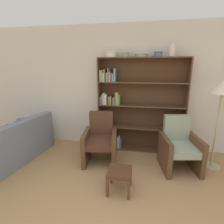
% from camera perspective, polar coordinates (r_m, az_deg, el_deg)
% --- Properties ---
extents(wall_back, '(12.00, 0.06, 2.75)m').
position_cam_1_polar(wall_back, '(4.00, 6.98, 7.54)').
color(wall_back, silver).
rests_on(wall_back, ground).
extents(bookshelf, '(1.87, 0.30, 2.05)m').
position_cam_1_polar(bookshelf, '(3.89, 7.00, 1.57)').
color(bookshelf, brown).
rests_on(bookshelf, ground).
extents(bowl_sage, '(0.25, 0.25, 0.12)m').
position_cam_1_polar(bowl_sage, '(3.85, -0.31, 18.40)').
color(bowl_sage, silver).
rests_on(bowl_sage, bookshelf).
extents(bowl_brass, '(0.17, 0.17, 0.09)m').
position_cam_1_polar(bowl_brass, '(3.80, 4.41, 18.22)').
color(bowl_brass, gray).
rests_on(bowl_brass, bookshelf).
extents(bowl_stoneware, '(0.28, 0.28, 0.07)m').
position_cam_1_polar(bowl_stoneware, '(3.78, 9.45, 17.86)').
color(bowl_stoneware, gray).
rests_on(bowl_stoneware, bookshelf).
extents(bowl_copper, '(0.18, 0.18, 0.10)m').
position_cam_1_polar(bowl_copper, '(3.78, 14.85, 17.88)').
color(bowl_copper, slate).
rests_on(bowl_copper, bookshelf).
extents(vase_tall, '(0.12, 0.12, 0.26)m').
position_cam_1_polar(vase_tall, '(3.81, 19.04, 18.38)').
color(vase_tall, silver).
rests_on(vase_tall, bookshelf).
extents(couch, '(1.11, 1.83, 0.84)m').
position_cam_1_polar(couch, '(4.13, -30.38, -9.67)').
color(couch, slate).
rests_on(couch, ground).
extents(armchair_leather, '(0.73, 0.76, 0.97)m').
position_cam_1_polar(armchair_leather, '(3.55, -3.80, -9.35)').
color(armchair_leather, brown).
rests_on(armchair_leather, ground).
extents(armchair_cushioned, '(0.75, 0.78, 0.97)m').
position_cam_1_polar(armchair_cushioned, '(3.52, 21.08, -10.58)').
color(armchair_cushioned, brown).
rests_on(armchair_cushioned, ground).
extents(floor_lamp, '(0.44, 0.44, 1.65)m').
position_cam_1_polar(floor_lamp, '(3.57, 32.37, 5.67)').
color(floor_lamp, tan).
rests_on(floor_lamp, ground).
extents(footstool, '(0.35, 0.35, 0.36)m').
position_cam_1_polar(footstool, '(2.79, 2.47, -19.56)').
color(footstool, brown).
rests_on(footstool, ground).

